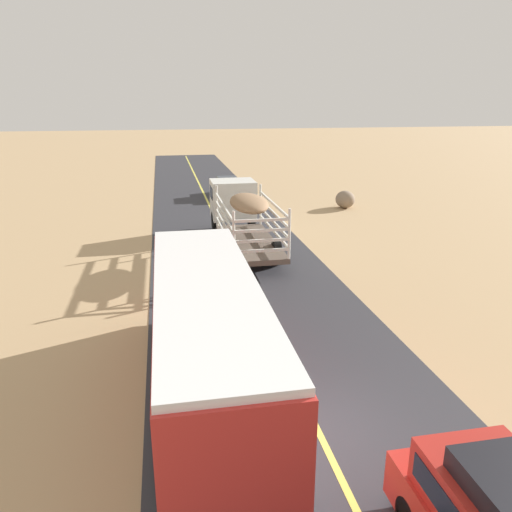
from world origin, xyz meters
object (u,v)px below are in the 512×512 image
object	(u,v)px
bus	(208,337)
car_far	(228,188)
boulder_near_shoulder	(345,199)
livestock_truck	(239,207)

from	to	relation	value
bus	car_far	world-z (taller)	bus
bus	car_far	xyz separation A→B (m)	(4.17, 27.33, -1.05)
bus	boulder_near_shoulder	world-z (taller)	bus
livestock_truck	boulder_near_shoulder	bearing A→B (deg)	37.81
livestock_truck	car_far	bearing A→B (deg)	85.03
livestock_truck	bus	size ratio (longest dim) A/B	0.97
bus	boulder_near_shoulder	bearing A→B (deg)	61.36
car_far	livestock_truck	bearing A→B (deg)	-94.97
car_far	boulder_near_shoulder	distance (m)	9.55
livestock_truck	bus	xyz separation A→B (m)	(-3.08, -14.81, -0.04)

